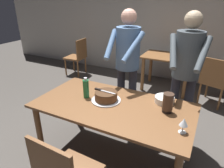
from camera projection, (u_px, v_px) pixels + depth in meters
The scene contains 14 objects.
ground_plane at pixel (113, 156), 2.55m from camera, with size 14.00×14.00×0.00m, color #4C4742.
back_wall at pixel (175, 21), 4.45m from camera, with size 10.00×0.12×2.70m, color #BCB7AD.
main_dining_table at pixel (113, 112), 2.29m from camera, with size 1.75×0.92×0.75m.
cake_on_platter at pixel (106, 97), 2.31m from camera, with size 0.34×0.34×0.11m.
cake_knife at pixel (101, 90), 2.32m from camera, with size 0.27×0.04×0.02m.
plate_stack at pixel (165, 100), 2.28m from camera, with size 0.22×0.22×0.07m.
wine_glass_near at pixel (184, 123), 1.75m from camera, with size 0.08×0.08×0.14m.
water_bottle at pixel (86, 88), 2.37m from camera, with size 0.07×0.07×0.25m.
hurricane_lamp at pixel (168, 103), 2.07m from camera, with size 0.11×0.11×0.21m.
person_cutting_cake at pixel (127, 59), 2.71m from camera, with size 0.47×0.56×1.72m.
person_standing_beside at pixel (186, 67), 2.42m from camera, with size 0.47×0.56×1.72m.
background_table at pixel (167, 63), 4.15m from camera, with size 1.00×0.70×0.74m.
background_chair_1 at pixel (215, 80), 3.57m from camera, with size 0.55×0.55×0.90m.
background_chair_2 at pixel (78, 55), 5.02m from camera, with size 0.47×0.47×0.90m.
Camera 1 is at (0.88, -1.75, 1.87)m, focal length 32.37 mm.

